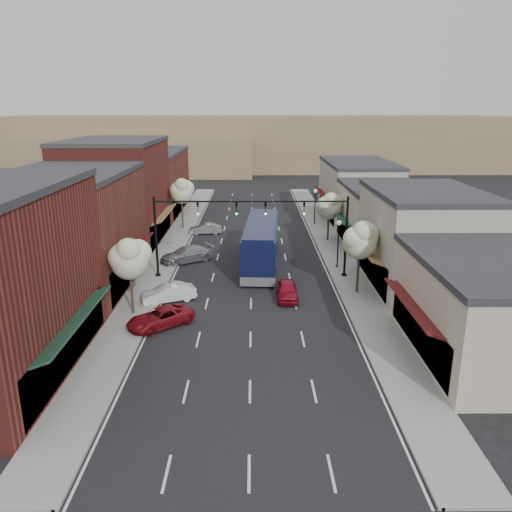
{
  "coord_description": "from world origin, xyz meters",
  "views": [
    {
      "loc": [
        0.18,
        -32.61,
        14.05
      ],
      "look_at": [
        0.41,
        7.01,
        2.2
      ],
      "focal_mm": 35.0,
      "sensor_mm": 36.0,
      "label": 1
    }
  ],
  "objects_px": {
    "signal_mast_right": "(318,225)",
    "parked_car_a": "(160,318)",
    "coach_bus": "(261,243)",
    "lamp_post_far": "(315,201)",
    "parked_car_c": "(187,254)",
    "signal_mast_left": "(184,225)",
    "parked_car_b": "(168,293)",
    "tree_left_near": "(130,257)",
    "parked_car_e": "(205,229)",
    "red_hatchback": "(287,290)",
    "tree_right_near": "(361,239)",
    "tree_right_far": "(330,205)",
    "lamp_post_near": "(338,236)",
    "tree_left_far": "(182,191)"
  },
  "relations": [
    {
      "from": "lamp_post_near",
      "to": "parked_car_a",
      "type": "relative_size",
      "value": 0.98
    },
    {
      "from": "signal_mast_right",
      "to": "parked_car_c",
      "type": "bearing_deg",
      "value": 159.12
    },
    {
      "from": "signal_mast_left",
      "to": "tree_left_near",
      "type": "height_order",
      "value": "signal_mast_left"
    },
    {
      "from": "lamp_post_near",
      "to": "parked_car_b",
      "type": "distance_m",
      "value": 16.3
    },
    {
      "from": "tree_right_far",
      "to": "coach_bus",
      "type": "xyz_separation_m",
      "value": [
        -7.44,
        -8.35,
        -1.92
      ]
    },
    {
      "from": "red_hatchback",
      "to": "parked_car_b",
      "type": "distance_m",
      "value": 8.97
    },
    {
      "from": "signal_mast_left",
      "to": "coach_bus",
      "type": "height_order",
      "value": "signal_mast_left"
    },
    {
      "from": "coach_bus",
      "to": "parked_car_c",
      "type": "xyz_separation_m",
      "value": [
        -6.99,
        0.87,
        -1.33
      ]
    },
    {
      "from": "signal_mast_right",
      "to": "parked_car_a",
      "type": "xyz_separation_m",
      "value": [
        -11.65,
        -10.02,
        -3.99
      ]
    },
    {
      "from": "signal_mast_right",
      "to": "coach_bus",
      "type": "relative_size",
      "value": 0.62
    },
    {
      "from": "tree_left_far",
      "to": "lamp_post_far",
      "type": "xyz_separation_m",
      "value": [
        16.05,
        2.06,
        -1.6
      ]
    },
    {
      "from": "parked_car_b",
      "to": "red_hatchback",
      "type": "bearing_deg",
      "value": 70.22
    },
    {
      "from": "tree_left_far",
      "to": "parked_car_a",
      "type": "bearing_deg",
      "value": -85.45
    },
    {
      "from": "tree_left_far",
      "to": "parked_car_c",
      "type": "height_order",
      "value": "tree_left_far"
    },
    {
      "from": "tree_right_near",
      "to": "tree_right_far",
      "type": "relative_size",
      "value": 1.1
    },
    {
      "from": "signal_mast_right",
      "to": "parked_car_e",
      "type": "bearing_deg",
      "value": 125.58
    },
    {
      "from": "signal_mast_right",
      "to": "parked_car_c",
      "type": "height_order",
      "value": "signal_mast_right"
    },
    {
      "from": "signal_mast_right",
      "to": "tree_left_near",
      "type": "bearing_deg",
      "value": -149.86
    },
    {
      "from": "lamp_post_far",
      "to": "tree_right_near",
      "type": "bearing_deg",
      "value": -88.7
    },
    {
      "from": "tree_left_near",
      "to": "coach_bus",
      "type": "distance_m",
      "value": 14.98
    },
    {
      "from": "lamp_post_far",
      "to": "parked_car_c",
      "type": "height_order",
      "value": "lamp_post_far"
    },
    {
      "from": "tree_right_far",
      "to": "parked_car_c",
      "type": "xyz_separation_m",
      "value": [
        -14.43,
        -7.48,
        -3.24
      ]
    },
    {
      "from": "tree_right_far",
      "to": "tree_left_far",
      "type": "height_order",
      "value": "tree_left_far"
    },
    {
      "from": "signal_mast_left",
      "to": "tree_left_far",
      "type": "height_order",
      "value": "signal_mast_left"
    },
    {
      "from": "coach_bus",
      "to": "parked_car_b",
      "type": "xyz_separation_m",
      "value": [
        -7.11,
        -9.12,
        -1.4
      ]
    },
    {
      "from": "parked_car_a",
      "to": "tree_left_far",
      "type": "bearing_deg",
      "value": 144.27
    },
    {
      "from": "lamp_post_far",
      "to": "parked_car_e",
      "type": "distance_m",
      "value": 14.15
    },
    {
      "from": "coach_bus",
      "to": "parked_car_a",
      "type": "distance_m",
      "value": 15.35
    },
    {
      "from": "coach_bus",
      "to": "tree_left_far",
      "type": "bearing_deg",
      "value": 125.91
    },
    {
      "from": "parked_car_e",
      "to": "red_hatchback",
      "type": "bearing_deg",
      "value": 14.91
    },
    {
      "from": "tree_left_far",
      "to": "coach_bus",
      "type": "distance_m",
      "value": 17.21
    },
    {
      "from": "red_hatchback",
      "to": "parked_car_e",
      "type": "xyz_separation_m",
      "value": [
        -8.1,
        20.35,
        -0.05
      ]
    },
    {
      "from": "parked_car_c",
      "to": "coach_bus",
      "type": "bearing_deg",
      "value": 50.54
    },
    {
      "from": "coach_bus",
      "to": "tree_right_near",
      "type": "bearing_deg",
      "value": -42.46
    },
    {
      "from": "signal_mast_left",
      "to": "tree_right_far",
      "type": "bearing_deg",
      "value": 40.54
    },
    {
      "from": "tree_left_near",
      "to": "tree_right_far",
      "type": "bearing_deg",
      "value": 50.31
    },
    {
      "from": "lamp_post_near",
      "to": "parked_car_a",
      "type": "distance_m",
      "value": 18.81
    },
    {
      "from": "signal_mast_left",
      "to": "lamp_post_near",
      "type": "relative_size",
      "value": 1.85
    },
    {
      "from": "tree_left_near",
      "to": "parked_car_e",
      "type": "distance_m",
      "value": 23.83
    },
    {
      "from": "coach_bus",
      "to": "parked_car_a",
      "type": "height_order",
      "value": "coach_bus"
    },
    {
      "from": "lamp_post_far",
      "to": "parked_car_a",
      "type": "relative_size",
      "value": 0.98
    },
    {
      "from": "signal_mast_left",
      "to": "lamp_post_far",
      "type": "relative_size",
      "value": 1.85
    },
    {
      "from": "lamp_post_near",
      "to": "parked_car_b",
      "type": "bearing_deg",
      "value": -150.18
    },
    {
      "from": "signal_mast_left",
      "to": "parked_car_b",
      "type": "relative_size",
      "value": 2.02
    },
    {
      "from": "signal_mast_right",
      "to": "coach_bus",
      "type": "bearing_deg",
      "value": 142.64
    },
    {
      "from": "parked_car_a",
      "to": "parked_car_c",
      "type": "relative_size",
      "value": 0.88
    },
    {
      "from": "red_hatchback",
      "to": "parked_car_c",
      "type": "relative_size",
      "value": 0.76
    },
    {
      "from": "tree_right_near",
      "to": "parked_car_c",
      "type": "distance_m",
      "value": 17.16
    },
    {
      "from": "coach_bus",
      "to": "parked_car_b",
      "type": "bearing_deg",
      "value": -124.57
    },
    {
      "from": "tree_left_near",
      "to": "tree_left_far",
      "type": "bearing_deg",
      "value": 90.0
    }
  ]
}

